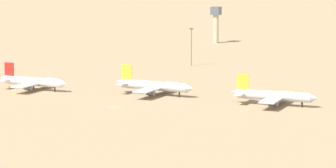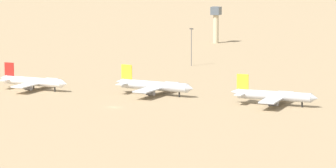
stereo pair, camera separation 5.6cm
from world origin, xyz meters
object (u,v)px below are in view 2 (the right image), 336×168
Objects in this scene: parked_jet_red_1 at (33,82)px; light_pole_west at (191,45)px; parked_jet_yellow_3 at (273,96)px; control_tower at (216,21)px; parked_jet_yellow_2 at (154,86)px.

light_pole_west reaches higher than parked_jet_red_1.
parked_jet_yellow_3 is 1.84× the size of light_pole_west.
parked_jet_red_1 is 100.24m from parked_jet_yellow_3.
control_tower is 1.16× the size of light_pole_west.
parked_jet_yellow_2 is 1.03× the size of parked_jet_yellow_3.
light_pole_west is at bearing 73.67° from parked_jet_red_1.
parked_jet_yellow_3 is (100.21, 2.66, 0.15)m from parked_jet_red_1.
control_tower reaches higher than parked_jet_yellow_3.
parked_jet_yellow_2 is 87.78m from light_pole_west.
light_pole_west is (-17.57, 85.75, 6.58)m from parked_jet_yellow_2.
parked_jet_yellow_2 is 188.26m from control_tower.
parked_jet_yellow_2 is 50.16m from parked_jet_yellow_3.
light_pole_west reaches higher than parked_jet_yellow_2.
control_tower is (-40.42, 183.65, 9.00)m from parked_jet_yellow_2.
control_tower reaches higher than light_pole_west.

